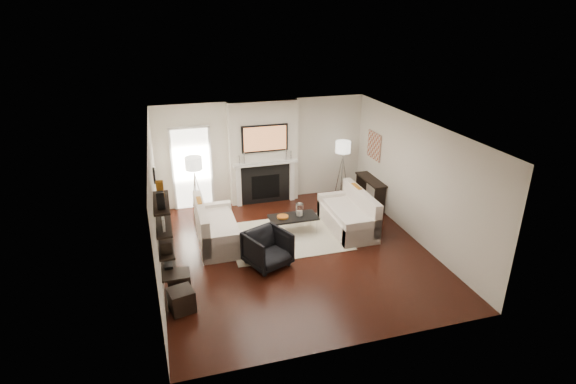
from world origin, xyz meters
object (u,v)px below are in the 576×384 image
object	(u,v)px
loveseat_left_base	(218,234)
armchair	(268,247)
coffee_table	(293,217)
loveseat_right_base	(347,221)
lamp_left_shade	(194,163)
ottoman_near	(180,282)
lamp_right_shade	(343,147)

from	to	relation	value
loveseat_left_base	armchair	bearing A→B (deg)	-55.92
armchair	loveseat_left_base	bearing A→B (deg)	100.32
coffee_table	armchair	world-z (taller)	armchair
loveseat_left_base	loveseat_right_base	xyz separation A→B (m)	(3.00, -0.19, 0.00)
loveseat_left_base	lamp_left_shade	world-z (taller)	lamp_left_shade
coffee_table	ottoman_near	distance (m)	3.14
ottoman_near	lamp_left_shade	bearing A→B (deg)	78.38
lamp_left_shade	lamp_right_shade	xyz separation A→B (m)	(3.90, 0.26, 0.00)
ottoman_near	lamp_right_shade	bearing A→B (deg)	35.92
loveseat_right_base	lamp_left_shade	bearing A→B (deg)	155.39
lamp_left_shade	armchair	bearing A→B (deg)	-65.72
loveseat_right_base	lamp_right_shade	distance (m)	2.25
ottoman_near	loveseat_right_base	bearing A→B (deg)	20.76
armchair	lamp_left_shade	size ratio (longest dim) A/B	2.02
lamp_right_shade	ottoman_near	xyz separation A→B (m)	(-4.52, -3.27, -1.25)
loveseat_right_base	armchair	bearing A→B (deg)	-154.44
coffee_table	lamp_right_shade	world-z (taller)	lamp_right_shade
armchair	coffee_table	bearing A→B (deg)	29.39
coffee_table	lamp_left_shade	xyz separation A→B (m)	(-2.05, 1.37, 1.05)
lamp_left_shade	lamp_right_shade	distance (m)	3.91
loveseat_left_base	lamp_right_shade	bearing A→B (deg)	23.91
coffee_table	armchair	bearing A→B (deg)	-126.85
loveseat_left_base	lamp_right_shade	distance (m)	4.11
loveseat_right_base	lamp_left_shade	xyz separation A→B (m)	(-3.32, 1.52, 1.24)
armchair	lamp_left_shade	distance (m)	3.00
lamp_right_shade	ottoman_near	bearing A→B (deg)	-144.08
armchair	ottoman_near	world-z (taller)	armchair
lamp_left_shade	lamp_right_shade	bearing A→B (deg)	3.79
loveseat_right_base	coffee_table	world-z (taller)	same
loveseat_left_base	loveseat_right_base	bearing A→B (deg)	-3.69
coffee_table	ottoman_near	xyz separation A→B (m)	(-2.67, -1.65, -0.20)
ottoman_near	loveseat_left_base	bearing A→B (deg)	60.84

